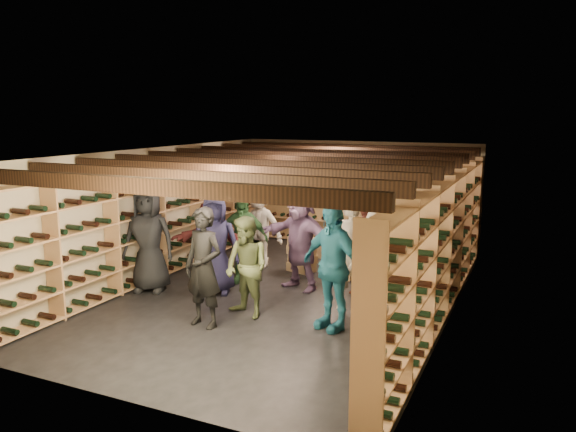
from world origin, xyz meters
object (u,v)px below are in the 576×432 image
Objects in this scene: person_11 at (300,238)px; crate_loose at (340,273)px; person_5 at (210,242)px; person_9 at (259,226)px; person_1 at (204,268)px; person_8 at (371,253)px; crate_stack_left at (303,254)px; person_6 at (215,244)px; person_3 at (380,264)px; person_7 at (352,254)px; person_4 at (332,267)px; person_12 at (428,245)px; person_10 at (242,239)px; person_2 at (247,267)px; person_0 at (149,239)px; crate_stack_right at (318,249)px.

crate_loose is at bearing 85.38° from person_11.
person_5 is 0.92× the size of person_9.
person_8 is (1.83, 2.16, -0.09)m from person_1.
crate_stack_left is 0.40× the size of person_6.
person_5 is at bearing -144.68° from person_11.
person_7 reaches higher than person_3.
person_6 is at bearing -150.99° from person_8.
crate_loose is 3.35m from person_1.
person_6 is at bearing -173.49° from person_4.
person_1 is 1.07× the size of person_12.
person_10 is 0.99× the size of person_12.
person_11 is (0.38, -1.00, 0.55)m from crate_stack_left.
person_7 is 1.13× the size of person_8.
person_12 is (3.33, -0.14, -0.02)m from person_9.
crate_stack_left is 2.08m from person_6.
person_2 is at bearing -163.11° from person_3.
crate_stack_left is 0.44× the size of person_8.
person_3 is 1.05× the size of person_10.
person_4 is at bearing -89.13° from person_12.
person_8 is (1.66, -1.03, 0.44)m from crate_stack_left.
person_2 is 0.94× the size of person_12.
person_9 is (1.02, 2.11, -0.08)m from person_0.
person_2 is at bearing -153.32° from person_4.
person_1 reaches higher than crate_loose.
person_8 is at bearing -14.90° from person_10.
crate_stack_left is 0.86m from crate_loose.
person_5 is 0.89× the size of person_6.
person_4 is 1.90m from person_11.
person_4 is 1.17× the size of person_8.
person_8 reaches higher than crate_stack_left.
crate_stack_left is at bearing 31.71° from person_0.
person_1 is at bearing -87.43° from person_6.
person_7 is 1.06× the size of person_9.
person_5 is 0.57m from person_10.
person_2 is 0.84× the size of person_4.
crate_stack_right is (-0.13, 1.16, -0.17)m from crate_stack_left.
person_3 reaches higher than crate_stack_right.
person_8 is at bearing -50.85° from crate_stack_right.
person_9 is at bearing 180.00° from crate_loose.
person_3 is 1.03× the size of person_12.
person_1 is 0.71m from person_2.
person_12 is at bearing -28.51° from crate_stack_right.
person_3 reaches higher than person_8.
person_9 is at bearing 137.83° from person_7.
person_9 is at bearing 170.89° from person_8.
person_6 is at bearing -124.96° from person_11.
crate_stack_right is 1.57m from crate_loose.
person_3 is 1.10× the size of person_5.
person_9 is at bearing 111.39° from person_1.
person_12 is (2.60, 2.97, -0.05)m from person_1.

